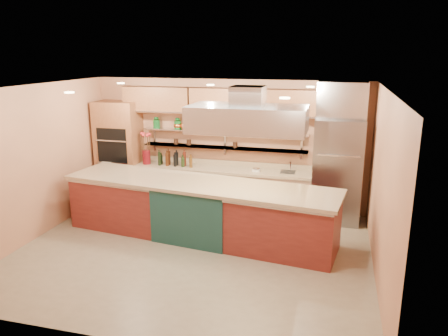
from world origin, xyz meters
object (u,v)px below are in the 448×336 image
(island, at_px, (199,209))
(green_canister, at_px, (200,126))
(kitchen_scale, at_px, (256,169))
(flower_vase, at_px, (146,157))
(refrigerator, at_px, (337,171))
(copper_kettle, at_px, (184,125))

(island, distance_m, green_canister, 2.16)
(kitchen_scale, height_order, green_canister, green_canister)
(island, bearing_deg, flower_vase, 146.51)
(island, height_order, flower_vase, flower_vase)
(island, bearing_deg, green_canister, 113.88)
(island, distance_m, kitchen_scale, 1.72)
(island, xyz_separation_m, kitchen_scale, (0.80, 1.46, 0.45))
(refrigerator, bearing_deg, kitchen_scale, 179.65)
(copper_kettle, bearing_deg, refrigerator, -3.99)
(island, xyz_separation_m, green_canister, (-0.50, 1.68, 1.27))
(copper_kettle, bearing_deg, flower_vase, -165.20)
(refrigerator, relative_size, flower_vase, 6.71)
(refrigerator, xyz_separation_m, green_canister, (-2.94, 0.23, 0.75))
(flower_vase, relative_size, copper_kettle, 1.56)
(flower_vase, distance_m, copper_kettle, 1.12)
(flower_vase, bearing_deg, island, -40.87)
(refrigerator, height_order, copper_kettle, refrigerator)
(island, relative_size, green_canister, 31.32)
(green_canister, bearing_deg, island, -73.51)
(kitchen_scale, distance_m, copper_kettle, 1.86)
(kitchen_scale, relative_size, copper_kettle, 0.78)
(kitchen_scale, relative_size, green_canister, 0.97)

